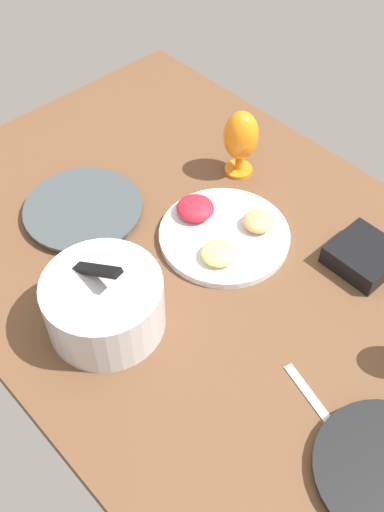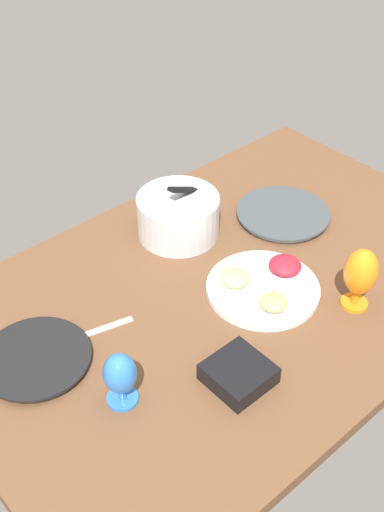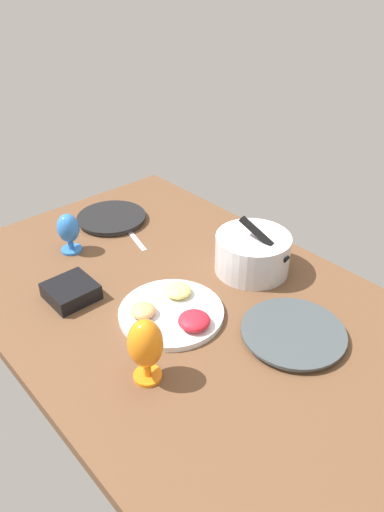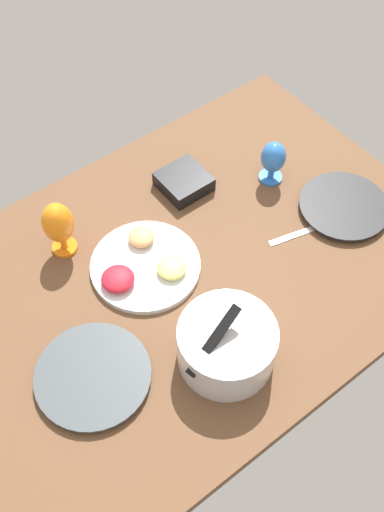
{
  "view_description": "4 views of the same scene",
  "coord_description": "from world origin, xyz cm",
  "px_view_note": "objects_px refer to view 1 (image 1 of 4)",
  "views": [
    {
      "loc": [
        -61.47,
        64.16,
        105.95
      ],
      "look_at": [
        0.68,
        6.65,
        7.77
      ],
      "focal_mm": 41.88,
      "sensor_mm": 36.0,
      "label": 1
    },
    {
      "loc": [
        -96.62,
        -92.67,
        121.45
      ],
      "look_at": [
        -6.25,
        9.87,
        7.77
      ],
      "focal_mm": 45.15,
      "sensor_mm": 36.0,
      "label": 2
    },
    {
      "loc": [
        89.99,
        -75.13,
        92.89
      ],
      "look_at": [
        -6.48,
        10.59,
        7.77
      ],
      "focal_mm": 33.38,
      "sensor_mm": 36.0,
      "label": 3
    },
    {
      "loc": [
        53.44,
        78.13,
        142.37
      ],
      "look_at": [
        -5.04,
        1.76,
        7.77
      ],
      "focal_mm": 42.48,
      "sensor_mm": 36.0,
      "label": 4
    }
  ],
  "objects_px": {
    "mixing_bowl": "(104,302)",
    "dinner_plate_right": "(83,210)",
    "hurricane_glass_orange": "(241,138)",
    "square_bowl_black": "(364,255)",
    "fruit_platter": "(223,232)"
  },
  "relations": [
    {
      "from": "mixing_bowl",
      "to": "dinner_plate_right",
      "type": "bearing_deg",
      "value": -27.5
    },
    {
      "from": "dinner_plate_right",
      "to": "mixing_bowl",
      "type": "distance_m",
      "value": 0.35
    },
    {
      "from": "mixing_bowl",
      "to": "hurricane_glass_orange",
      "type": "relative_size",
      "value": 1.4
    },
    {
      "from": "square_bowl_black",
      "to": "dinner_plate_right",
      "type": "bearing_deg",
      "value": 33.48
    },
    {
      "from": "mixing_bowl",
      "to": "square_bowl_black",
      "type": "xyz_separation_m",
      "value": [
        -0.27,
        -0.53,
        -0.04
      ]
    },
    {
      "from": "dinner_plate_right",
      "to": "mixing_bowl",
      "type": "xyz_separation_m",
      "value": [
        -0.3,
        0.16,
        0.06
      ]
    },
    {
      "from": "mixing_bowl",
      "to": "square_bowl_black",
      "type": "bearing_deg",
      "value": -116.66
    },
    {
      "from": "fruit_platter",
      "to": "hurricane_glass_orange",
      "type": "bearing_deg",
      "value": -54.7
    },
    {
      "from": "fruit_platter",
      "to": "square_bowl_black",
      "type": "distance_m",
      "value": 0.33
    },
    {
      "from": "square_bowl_black",
      "to": "fruit_platter",
      "type": "bearing_deg",
      "value": 32.95
    },
    {
      "from": "fruit_platter",
      "to": "mixing_bowl",
      "type": "bearing_deg",
      "value": 91.45
    },
    {
      "from": "mixing_bowl",
      "to": "fruit_platter",
      "type": "xyz_separation_m",
      "value": [
        0.01,
        -0.35,
        -0.05
      ]
    },
    {
      "from": "hurricane_glass_orange",
      "to": "square_bowl_black",
      "type": "relative_size",
      "value": 1.31
    },
    {
      "from": "mixing_bowl",
      "to": "fruit_platter",
      "type": "height_order",
      "value": "mixing_bowl"
    },
    {
      "from": "dinner_plate_right",
      "to": "mixing_bowl",
      "type": "bearing_deg",
      "value": 152.5
    }
  ]
}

